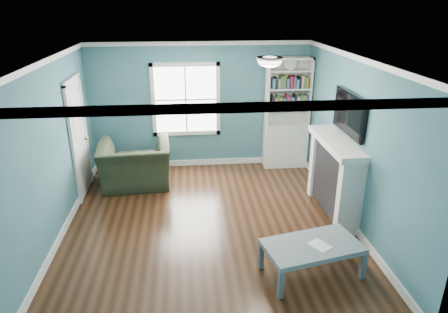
{
  "coord_description": "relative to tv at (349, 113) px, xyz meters",
  "views": [
    {
      "loc": [
        -0.3,
        -5.54,
        3.36
      ],
      "look_at": [
        0.28,
        0.4,
        1.0
      ],
      "focal_mm": 32.0,
      "sensor_mm": 36.0,
      "label": 1
    }
  ],
  "objects": [
    {
      "name": "window",
      "position": [
        -2.5,
        2.29,
        -0.27
      ],
      "size": [
        1.4,
        0.06,
        1.5
      ],
      "color": "white",
      "rests_on": "room_walls"
    },
    {
      "name": "light_switch",
      "position": [
        -3.7,
        2.28,
        -0.52
      ],
      "size": [
        0.08,
        0.01,
        0.12
      ],
      "primitive_type": "cube",
      "color": "white",
      "rests_on": "room_walls"
    },
    {
      "name": "ceiling_fixture",
      "position": [
        -1.3,
        -0.1,
        0.82
      ],
      "size": [
        0.38,
        0.38,
        0.15
      ],
      "color": "white",
      "rests_on": "room_walls"
    },
    {
      "name": "coffee_table",
      "position": [
        -0.95,
        -1.54,
        -1.34
      ],
      "size": [
        1.34,
        0.92,
        0.45
      ],
      "rotation": [
        0.0,
        0.0,
        0.22
      ],
      "color": "#515962",
      "rests_on": "ground"
    },
    {
      "name": "fireplace",
      "position": [
        -0.12,
        0.0,
        -1.09
      ],
      "size": [
        0.44,
        1.58,
        1.3
      ],
      "color": "black",
      "rests_on": "ground"
    },
    {
      "name": "tv",
      "position": [
        0.0,
        0.0,
        0.0
      ],
      "size": [
        0.06,
        1.1,
        0.65
      ],
      "primitive_type": "cube",
      "color": "black",
      "rests_on": "fireplace"
    },
    {
      "name": "door",
      "position": [
        -4.42,
        1.2,
        -0.65
      ],
      "size": [
        0.12,
        0.98,
        2.17
      ],
      "color": "silver",
      "rests_on": "ground"
    },
    {
      "name": "floor",
      "position": [
        -2.2,
        -0.2,
        -1.72
      ],
      "size": [
        5.0,
        5.0,
        0.0
      ],
      "primitive_type": "plane",
      "color": "black",
      "rests_on": "ground"
    },
    {
      "name": "room_walls",
      "position": [
        -2.2,
        -0.2,
        -0.14
      ],
      "size": [
        5.0,
        5.0,
        5.0
      ],
      "color": "#336473",
      "rests_on": "ground"
    },
    {
      "name": "bookshelf",
      "position": [
        -0.43,
        2.1,
        -0.8
      ],
      "size": [
        0.9,
        0.35,
        2.31
      ],
      "color": "silver",
      "rests_on": "ground"
    },
    {
      "name": "recliner",
      "position": [
        -3.5,
        1.4,
        -1.15
      ],
      "size": [
        1.36,
        0.94,
        1.14
      ],
      "primitive_type": "imported",
      "rotation": [
        0.0,
        0.0,
        -3.07
      ],
      "color": "#212C1B",
      "rests_on": "ground"
    },
    {
      "name": "trim",
      "position": [
        -2.2,
        -0.2,
        -0.49
      ],
      "size": [
        4.5,
        5.0,
        2.6
      ],
      "color": "white",
      "rests_on": "ground"
    },
    {
      "name": "paper_sheet",
      "position": [
        -0.87,
        -1.58,
        -1.28
      ],
      "size": [
        0.31,
        0.33,
        0.0
      ],
      "primitive_type": "cube",
      "rotation": [
        0.0,
        0.0,
        0.55
      ],
      "color": "white",
      "rests_on": "coffee_table"
    }
  ]
}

